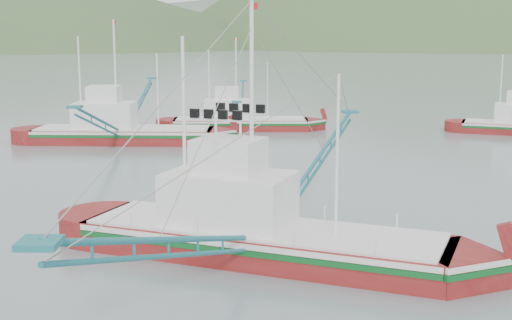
{
  "coord_description": "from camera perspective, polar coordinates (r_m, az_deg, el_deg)",
  "views": [
    {
      "loc": [
        0.53,
        -32.6,
        10.33
      ],
      "look_at": [
        0.0,
        6.0,
        3.2
      ],
      "focal_mm": 50.0,
      "sensor_mm": 36.0,
      "label": 1
    }
  ],
  "objects": [
    {
      "name": "main_boat",
      "position": [
        32.27,
        0.34,
        -3.57
      ],
      "size": [
        17.45,
        29.55,
        12.43
      ],
      "rotation": [
        0.0,
        0.0,
        -0.37
      ],
      "color": "maroon",
      "rests_on": "ground"
    },
    {
      "name": "bg_boat_left",
      "position": [
        66.48,
        -10.81,
        2.77
      ],
      "size": [
        16.47,
        29.68,
        12.0
      ],
      "rotation": [
        0.0,
        0.0,
        -0.02
      ],
      "color": "maroon",
      "rests_on": "ground"
    },
    {
      "name": "ground",
      "position": [
        34.2,
        -0.14,
        -7.12
      ],
      "size": [
        1200.0,
        1200.0,
        0.0
      ],
      "primitive_type": "plane",
      "color": "slate",
      "rests_on": "ground"
    },
    {
      "name": "bg_boat_far",
      "position": [
        73.94,
        -1.4,
        3.52
      ],
      "size": [
        13.91,
        25.16,
        10.18
      ],
      "rotation": [
        0.0,
        0.0,
        0.01
      ],
      "color": "maroon",
      "rests_on": "ground"
    },
    {
      "name": "ridge_distant",
      "position": [
        593.42,
        3.68,
        9.45
      ],
      "size": [
        960.0,
        400.0,
        240.0
      ],
      "primitive_type": "ellipsoid",
      "color": "slate",
      "rests_on": "ground"
    }
  ]
}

